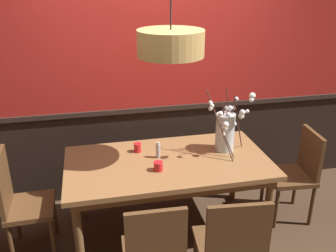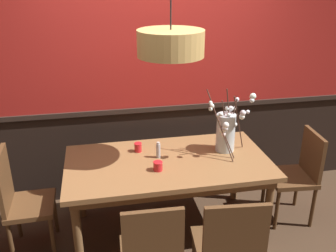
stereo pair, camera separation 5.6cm
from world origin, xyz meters
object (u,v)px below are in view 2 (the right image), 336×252
object	(u,v)px
chair_head_west_end	(20,198)
pendant_lamp	(171,43)
chair_near_side_right	(230,245)
chair_far_side_right	(180,141)
chair_near_side_left	(152,252)
condiment_bottle	(158,150)
candle_holder_nearer_edge	(138,147)
dining_table	(168,169)
vase_with_blossoms	(226,132)
chair_head_east_end	(298,171)
chair_far_side_left	(128,146)
candle_holder_nearer_center	(158,166)

from	to	relation	value
chair_head_west_end	pendant_lamp	bearing A→B (deg)	-0.06
chair_near_side_right	chair_far_side_right	distance (m)	1.78
chair_near_side_left	condiment_bottle	xyz separation A→B (m)	(0.21, 0.95, 0.29)
chair_far_side_right	candle_holder_nearer_edge	bearing A→B (deg)	-130.83
dining_table	vase_with_blossoms	bearing A→B (deg)	9.37
chair_near_side_left	chair_near_side_right	xyz separation A→B (m)	(0.55, -0.03, -0.01)
chair_head_east_end	chair_near_side_right	size ratio (longest dim) A/B	0.97
dining_table	chair_near_side_left	xyz separation A→B (m)	(-0.29, -0.88, -0.13)
chair_head_west_end	candle_holder_nearer_edge	world-z (taller)	chair_head_west_end
dining_table	chair_head_west_end	xyz separation A→B (m)	(-1.28, -0.01, -0.14)
dining_table	chair_near_side_right	size ratio (longest dim) A/B	1.92
chair_far_side_right	vase_with_blossoms	world-z (taller)	vase_with_blossoms
chair_far_side_left	chair_near_side_right	bearing A→B (deg)	-73.47
chair_head_west_end	candle_holder_nearer_center	size ratio (longest dim) A/B	11.75
dining_table	vase_with_blossoms	size ratio (longest dim) A/B	2.92
chair_near_side_right	condiment_bottle	distance (m)	1.08
chair_head_west_end	vase_with_blossoms	world-z (taller)	vase_with_blossoms
chair_far_side_right	chair_head_west_end	world-z (taller)	chair_head_west_end
dining_table	pendant_lamp	xyz separation A→B (m)	(0.02, -0.01, 1.11)
chair_head_east_end	condiment_bottle	bearing A→B (deg)	175.59
chair_far_side_left	condiment_bottle	xyz separation A→B (m)	(0.20, -0.82, 0.32)
pendant_lamp	chair_far_side_left	bearing A→B (deg)	108.14
chair_far_side_right	chair_head_west_end	bearing A→B (deg)	-151.18
vase_with_blossoms	pendant_lamp	bearing A→B (deg)	-169.41
chair_far_side_right	condiment_bottle	distance (m)	0.93
dining_table	chair_near_side_right	world-z (taller)	chair_near_side_right
condiment_bottle	candle_holder_nearer_center	bearing A→B (deg)	-100.79
dining_table	candle_holder_nearer_edge	size ratio (longest dim) A/B	20.79
chair_near_side_right	chair_far_side_right	xyz separation A→B (m)	(0.05, 1.78, -0.01)
candle_holder_nearer_edge	condiment_bottle	xyz separation A→B (m)	(0.16, -0.15, 0.03)
chair_far_side_right	candle_holder_nearer_center	world-z (taller)	chair_far_side_right
chair_head_west_end	pendant_lamp	world-z (taller)	pendant_lamp
chair_near_side_left	chair_far_side_left	distance (m)	1.78
candle_holder_nearer_center	pendant_lamp	size ratio (longest dim) A/B	0.08
pendant_lamp	chair_far_side_right	bearing A→B (deg)	71.47
candle_holder_nearer_edge	pendant_lamp	bearing A→B (deg)	-42.95
chair_near_side_left	condiment_bottle	world-z (taller)	chair_near_side_left
dining_table	chair_far_side_left	bearing A→B (deg)	107.17
chair_far_side_right	chair_near_side_right	bearing A→B (deg)	-91.77
candle_holder_nearer_center	chair_far_side_left	bearing A→B (deg)	98.67
dining_table	vase_with_blossoms	xyz separation A→B (m)	(0.56, 0.09, 0.27)
chair_near_side_right	condiment_bottle	xyz separation A→B (m)	(-0.33, 0.98, 0.30)
chair_head_east_end	chair_far_side_left	size ratio (longest dim) A/B	1.04
chair_head_east_end	candle_holder_nearer_edge	bearing A→B (deg)	170.30
condiment_bottle	pendant_lamp	distance (m)	0.97
chair_head_west_end	pendant_lamp	xyz separation A→B (m)	(1.30, -0.00, 1.25)
chair_head_east_end	candle_holder_nearer_edge	size ratio (longest dim) A/B	10.55
chair_near_side_left	chair_far_side_left	size ratio (longest dim) A/B	1.07
candle_holder_nearer_edge	pendant_lamp	xyz separation A→B (m)	(0.26, -0.24, 0.99)
condiment_bottle	pendant_lamp	world-z (taller)	pendant_lamp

